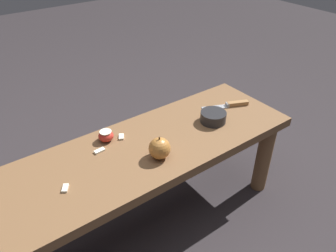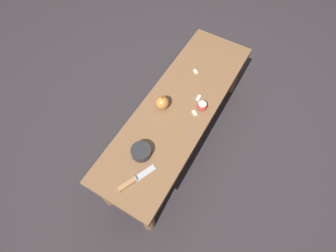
{
  "view_description": "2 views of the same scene",
  "coord_description": "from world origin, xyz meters",
  "px_view_note": "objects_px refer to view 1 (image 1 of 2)",
  "views": [
    {
      "loc": [
        0.48,
        0.87,
        1.22
      ],
      "look_at": [
        -0.17,
        -0.02,
        0.47
      ],
      "focal_mm": 35.0,
      "sensor_mm": 36.0,
      "label": 1
    },
    {
      "loc": [
        -0.83,
        -0.4,
        1.76
      ],
      "look_at": [
        -0.17,
        -0.02,
        0.47
      ],
      "focal_mm": 28.0,
      "sensor_mm": 36.0,
      "label": 2
    }
  ],
  "objects_px": {
    "wooden_bench": "(136,166)",
    "apple_whole": "(160,148)",
    "bowl": "(213,117)",
    "apple_cut": "(106,136)",
    "knife": "(232,105)"
  },
  "relations": [
    {
      "from": "wooden_bench",
      "to": "apple_whole",
      "type": "xyz_separation_m",
      "value": [
        -0.05,
        0.09,
        0.12
      ]
    },
    {
      "from": "knife",
      "to": "apple_cut",
      "type": "bearing_deg",
      "value": 13.84
    },
    {
      "from": "wooden_bench",
      "to": "bowl",
      "type": "xyz_separation_m",
      "value": [
        -0.38,
        0.02,
        0.1
      ]
    },
    {
      "from": "wooden_bench",
      "to": "knife",
      "type": "height_order",
      "value": "knife"
    },
    {
      "from": "knife",
      "to": "apple_cut",
      "type": "relative_size",
      "value": 3.52
    },
    {
      "from": "apple_cut",
      "to": "bowl",
      "type": "bearing_deg",
      "value": 161.02
    },
    {
      "from": "wooden_bench",
      "to": "knife",
      "type": "bearing_deg",
      "value": -177.72
    },
    {
      "from": "apple_whole",
      "to": "apple_cut",
      "type": "xyz_separation_m",
      "value": [
        0.11,
        -0.21,
        -0.02
      ]
    },
    {
      "from": "wooden_bench",
      "to": "knife",
      "type": "xyz_separation_m",
      "value": [
        -0.54,
        -0.02,
        0.08
      ]
    },
    {
      "from": "apple_whole",
      "to": "bowl",
      "type": "height_order",
      "value": "apple_whole"
    },
    {
      "from": "apple_whole",
      "to": "apple_cut",
      "type": "height_order",
      "value": "apple_whole"
    },
    {
      "from": "knife",
      "to": "bowl",
      "type": "height_order",
      "value": "bowl"
    },
    {
      "from": "apple_cut",
      "to": "apple_whole",
      "type": "bearing_deg",
      "value": 117.71
    },
    {
      "from": "wooden_bench",
      "to": "bowl",
      "type": "distance_m",
      "value": 0.4
    },
    {
      "from": "bowl",
      "to": "apple_whole",
      "type": "bearing_deg",
      "value": 10.78
    }
  ]
}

